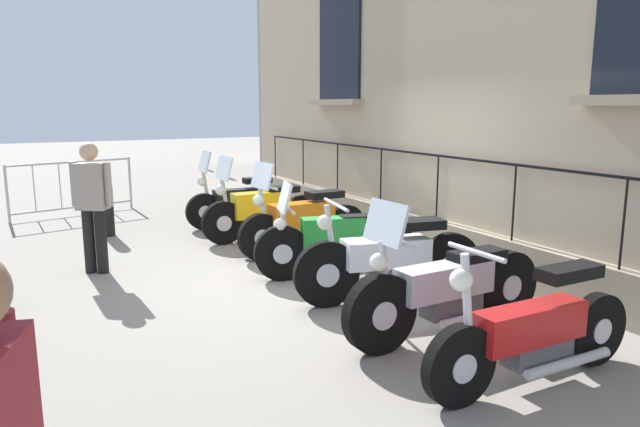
{
  "coord_description": "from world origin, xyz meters",
  "views": [
    {
      "loc": [
        3.19,
        6.1,
        2.1
      ],
      "look_at": [
        -0.05,
        0.0,
        0.8
      ],
      "focal_mm": 32.57,
      "sensor_mm": 36.0,
      "label": 1
    }
  ],
  "objects": [
    {
      "name": "motorcycle_orange",
      "position": [
        -0.37,
        -1.1,
        0.47
      ],
      "size": [
        2.03,
        0.64,
        1.34
      ],
      "color": "black",
      "rests_on": "ground_plane"
    },
    {
      "name": "bollard",
      "position": [
        1.91,
        -3.64,
        0.49
      ],
      "size": [
        0.21,
        0.21,
        0.97
      ],
      "color": "black",
      "rests_on": "ground_plane"
    },
    {
      "name": "ground_plane",
      "position": [
        0.0,
        0.0,
        0.0
      ],
      "size": [
        60.0,
        60.0,
        0.0
      ],
      "primitive_type": "plane",
      "color": "gray"
    },
    {
      "name": "motorcycle_silver",
      "position": [
        -0.2,
        2.18,
        0.44
      ],
      "size": [
        2.23,
        0.6,
        1.32
      ],
      "color": "black",
      "rests_on": "ground_plane"
    },
    {
      "name": "motorcycle_red",
      "position": [
        -0.16,
        3.22,
        0.41
      ],
      "size": [
        2.05,
        0.54,
        1.13
      ],
      "color": "black",
      "rests_on": "ground_plane"
    },
    {
      "name": "motorcycle_yellow",
      "position": [
        -0.2,
        -2.19,
        0.47
      ],
      "size": [
        2.01,
        0.68,
        1.34
      ],
      "color": "black",
      "rests_on": "ground_plane"
    },
    {
      "name": "motorcycle_white",
      "position": [
        -0.31,
        1.12,
        0.45
      ],
      "size": [
        2.12,
        0.84,
        1.11
      ],
      "color": "black",
      "rests_on": "ground_plane"
    },
    {
      "name": "motorcycle_green",
      "position": [
        -0.22,
        0.06,
        0.44
      ],
      "size": [
        2.0,
        0.73,
        1.19
      ],
      "color": "black",
      "rests_on": "ground_plane"
    },
    {
      "name": "pedestrian_walking",
      "position": [
        2.36,
        -1.5,
        0.93
      ],
      "size": [
        0.45,
        0.39,
        1.64
      ],
      "color": "black",
      "rests_on": "ground_plane"
    },
    {
      "name": "crowd_barrier",
      "position": [
        2.21,
        -5.85,
        0.57
      ],
      "size": [
        2.28,
        0.62,
        1.05
      ],
      "color": "#B7B7BF",
      "rests_on": "ground_plane"
    },
    {
      "name": "motorcycle_black",
      "position": [
        -0.25,
        -3.35,
        0.43
      ],
      "size": [
        1.95,
        0.55,
        1.34
      ],
      "color": "black",
      "rests_on": "ground_plane"
    }
  ]
}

